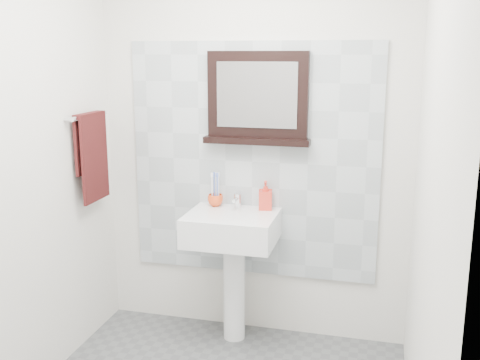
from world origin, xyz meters
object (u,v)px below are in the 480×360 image
at_px(soap_dispenser, 265,195).
at_px(framed_mirror, 258,100).
at_px(toothbrush_cup, 215,200).
at_px(pedestal_sink, 232,242).
at_px(hand_towel, 92,150).

relative_size(soap_dispenser, framed_mirror, 0.27).
relative_size(toothbrush_cup, framed_mirror, 0.15).
xyz_separation_m(pedestal_sink, toothbrush_cup, (-0.15, 0.14, 0.22)).
xyz_separation_m(toothbrush_cup, soap_dispenser, (0.33, 0.01, 0.05)).
xyz_separation_m(toothbrush_cup, framed_mirror, (0.26, 0.05, 0.64)).
bearing_deg(hand_towel, toothbrush_cup, 20.47).
distance_m(toothbrush_cup, hand_towel, 0.83).
relative_size(framed_mirror, hand_towel, 1.22).
xyz_separation_m(soap_dispenser, framed_mirror, (-0.06, 0.04, 0.59)).
bearing_deg(toothbrush_cup, framed_mirror, 10.18).
height_order(soap_dispenser, framed_mirror, framed_mirror).
bearing_deg(soap_dispenser, framed_mirror, 136.03).
height_order(pedestal_sink, hand_towel, hand_towel).
bearing_deg(framed_mirror, soap_dispenser, -32.86).
bearing_deg(hand_towel, pedestal_sink, 8.39).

